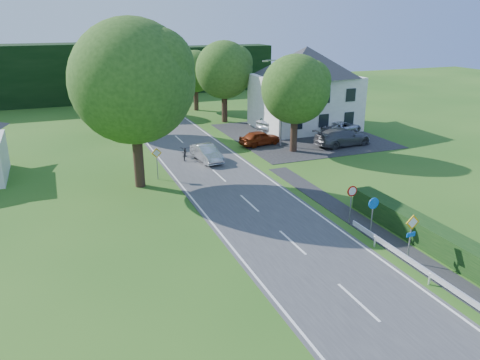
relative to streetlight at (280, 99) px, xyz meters
name	(u,v)px	position (x,y,z in m)	size (l,w,h in m)	color
road	(238,193)	(-8.06, -10.00, -4.44)	(7.00, 80.00, 0.04)	#3C3C3F
parking_pad	(301,135)	(3.94, 3.00, -4.44)	(14.00, 16.00, 0.04)	black
line_edge_left	(193,199)	(-11.31, -10.00, -4.42)	(0.12, 80.00, 0.01)	white
line_edge_right	(280,187)	(-4.81, -10.00, -4.42)	(0.12, 80.00, 0.01)	white
line_centre	(238,193)	(-8.06, -10.00, -4.42)	(0.12, 80.00, 0.01)	white
tree_main	(134,106)	(-14.06, -6.00, 1.36)	(9.40, 9.40, 11.64)	#244615
tree_left_far	(118,93)	(-13.06, 10.00, -0.17)	(7.00, 7.00, 8.58)	#244615
tree_right_far	(224,82)	(-1.06, 12.00, 0.08)	(7.40, 7.40, 9.09)	#244615
tree_left_back	(109,81)	(-12.56, 22.00, -0.43)	(6.60, 6.60, 8.07)	#244615
tree_right_back	(196,81)	(-2.06, 20.00, -0.68)	(6.20, 6.20, 7.56)	#244615
tree_right_mid	(295,104)	(0.44, -2.00, -0.17)	(7.00, 7.00, 8.58)	#244615
treeline_right	(179,69)	(-0.06, 36.00, -0.96)	(30.00, 5.00, 7.00)	black
house_white	(305,87)	(5.94, 6.00, -0.06)	(10.60, 8.40, 8.60)	silver
streetlight	(280,99)	(0.00, 0.00, 0.00)	(2.03, 0.18, 8.00)	gray
sign_priority_right	(411,230)	(-3.76, -22.02, -2.67)	(0.78, 0.09, 2.59)	gray
sign_roundabout	(373,210)	(-3.76, -19.02, -2.79)	(0.64, 0.08, 2.37)	gray
sign_speed_limit	(352,196)	(-3.76, -17.03, -2.70)	(0.64, 0.11, 2.37)	gray
sign_priority_left	(157,157)	(-12.56, -5.02, -2.75)	(0.78, 0.09, 2.44)	gray
moving_car	(207,153)	(-7.76, -2.01, -3.74)	(1.44, 4.14, 1.36)	#BBBBC0
motorcycle	(185,152)	(-9.26, -0.63, -3.86)	(0.75, 2.14, 1.12)	black
parked_car_red	(260,138)	(-1.53, 1.05, -3.74)	(1.60, 3.99, 1.36)	maroon
parked_car_silver_a	(278,122)	(2.82, 6.03, -3.60)	(1.74, 5.00, 1.65)	#A3A3A7
parked_car_grey	(342,137)	(5.64, -1.95, -3.61)	(2.28, 5.61, 1.63)	#525257
parked_car_silver_b	(341,127)	(8.09, 1.99, -3.76)	(2.21, 4.80, 1.33)	silver
parasol	(288,123)	(3.19, 4.46, -3.39)	(2.26, 2.31, 2.08)	red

